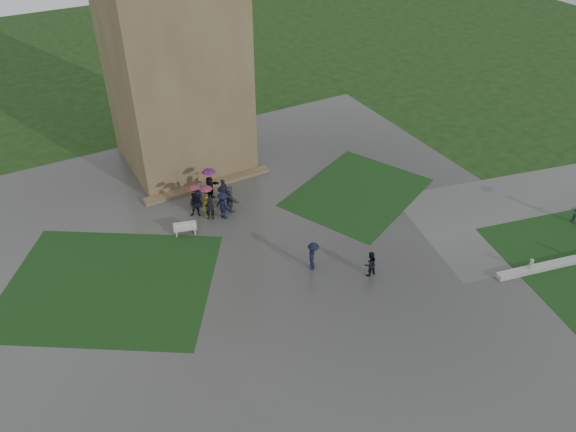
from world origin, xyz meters
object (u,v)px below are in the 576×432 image
tower (171,37)px  pedestrian_mid (313,256)px  bench (185,228)px  pedestrian_near (370,264)px

tower → pedestrian_mid: (1.89, -15.18, -8.11)m
bench → pedestrian_near: 11.34m
tower → bench: tower is taller
pedestrian_near → pedestrian_mid: bearing=-42.6°
bench → pedestrian_near: (7.59, -8.42, 0.36)m
bench → pedestrian_near: bearing=-32.0°
bench → pedestrian_mid: bearing=-35.5°
tower → pedestrian_mid: tower is taller
bench → pedestrian_near: size_ratio=0.94×
pedestrian_mid → pedestrian_near: pedestrian_mid is taller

